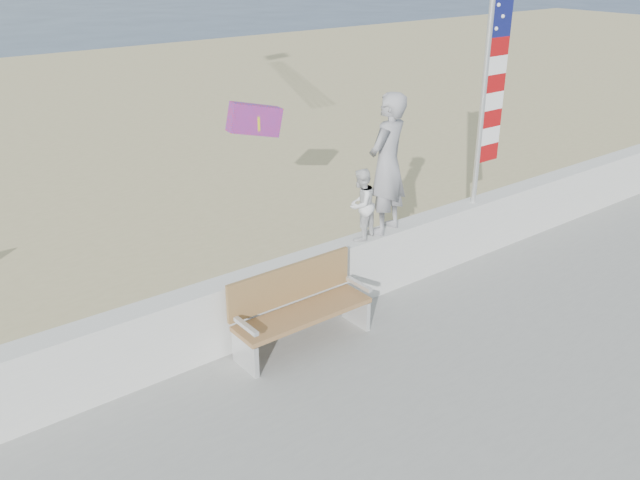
# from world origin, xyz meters

# --- Properties ---
(ground) EXTENTS (220.00, 220.00, 0.00)m
(ground) POSITION_xyz_m (0.00, 0.00, 0.00)
(ground) COLOR #2B3E56
(ground) RESTS_ON ground
(sand) EXTENTS (90.00, 40.00, 0.08)m
(sand) POSITION_xyz_m (0.00, 9.00, 0.04)
(sand) COLOR tan
(sand) RESTS_ON ground
(seawall) EXTENTS (30.00, 0.35, 0.90)m
(seawall) POSITION_xyz_m (0.00, 2.00, 0.63)
(seawall) COLOR silver
(seawall) RESTS_ON boardwalk
(adult) EXTENTS (0.82, 0.67, 1.95)m
(adult) POSITION_xyz_m (1.50, 2.00, 2.06)
(adult) COLOR gray
(adult) RESTS_ON seawall
(child) EXTENTS (0.58, 0.52, 0.99)m
(child) POSITION_xyz_m (1.05, 2.00, 1.57)
(child) COLOR silver
(child) RESTS_ON seawall
(bench) EXTENTS (1.80, 0.57, 1.00)m
(bench) POSITION_xyz_m (-0.32, 1.55, 0.69)
(bench) COLOR #9B7043
(bench) RESTS_ON boardwalk
(flag) EXTENTS (0.50, 0.08, 3.50)m
(flag) POSITION_xyz_m (3.51, 2.00, 2.99)
(flag) COLOR silver
(flag) RESTS_ON seawall
(parafoil_kite) EXTENTS (0.97, 0.38, 0.65)m
(parafoil_kite) POSITION_xyz_m (1.20, 4.81, 2.17)
(parafoil_kite) COLOR red
(parafoil_kite) RESTS_ON ground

